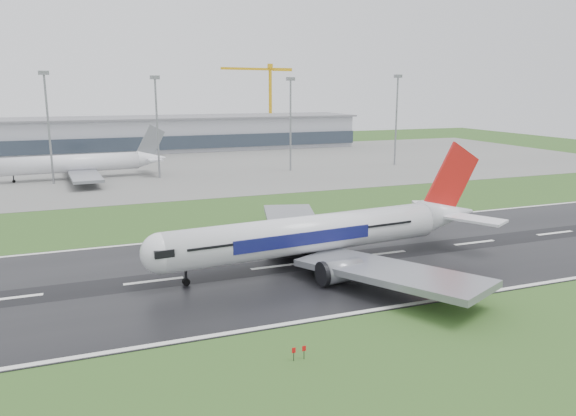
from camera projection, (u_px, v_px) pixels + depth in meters
name	position (u px, v px, depth m)	size (l,w,h in m)	color
ground	(154.00, 282.00, 83.77)	(520.00, 520.00, 0.00)	#2A4E1C
runway	(154.00, 281.00, 83.76)	(400.00, 45.00, 0.10)	black
apron	(108.00, 170.00, 197.93)	(400.00, 130.00, 0.08)	slate
terminal	(100.00, 136.00, 251.14)	(240.00, 36.00, 15.00)	#989AA3
main_airliner	(330.00, 209.00, 90.57)	(62.36, 59.39, 18.41)	silver
parked_airliner	(79.00, 154.00, 177.22)	(55.17, 51.37, 16.17)	silver
tower_crane	(270.00, 104.00, 292.45)	(41.96, 2.29, 41.65)	gold
runway_sign	(464.00, 296.00, 76.50)	(2.30, 0.26, 1.04)	black
floodmast_2	(49.00, 131.00, 165.60)	(0.64, 0.64, 32.74)	gray
floodmast_3	(157.00, 130.00, 176.87)	(0.64, 0.64, 31.62)	gray
floodmast_4	(291.00, 127.00, 192.86)	(0.64, 0.64, 31.43)	gray
floodmast_5	(396.00, 122.00, 207.59)	(0.64, 0.64, 32.65)	gray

